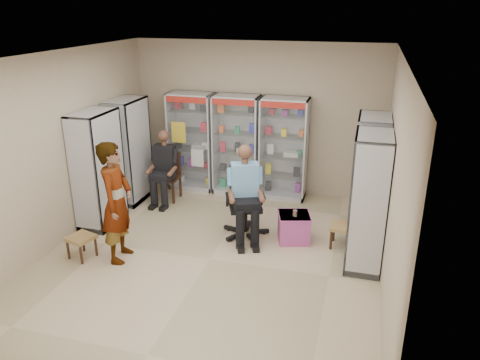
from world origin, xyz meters
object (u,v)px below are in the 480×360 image
(cabinet_left_near, at_px, (98,170))
(cabinet_back_mid, at_px, (237,145))
(pink_trunk, at_px, (294,227))
(wooden_chair, at_px, (168,177))
(cabinet_back_left, at_px, (192,142))
(standing_man, at_px, (117,202))
(cabinet_right_far, at_px, (369,176))
(cabinet_back_right, at_px, (284,149))
(office_chair, at_px, (245,203))
(cabinet_left_far, at_px, (129,151))
(woven_stool_a, at_px, (342,236))
(seated_shopkeeper, at_px, (245,195))
(woven_stool_b, at_px, (82,247))
(cabinet_right_near, at_px, (368,202))

(cabinet_left_near, bearing_deg, cabinet_back_mid, 137.20)
(pink_trunk, bearing_deg, cabinet_left_near, -175.79)
(cabinet_back_mid, distance_m, wooden_chair, 1.50)
(cabinet_back_left, distance_m, standing_man, 3.04)
(cabinet_left_near, bearing_deg, cabinet_right_far, 101.41)
(wooden_chair, xyz_separation_m, pink_trunk, (2.67, -1.05, -0.24))
(cabinet_back_right, xyz_separation_m, office_chair, (-0.29, -1.80, -0.41))
(office_chair, bearing_deg, cabinet_left_far, 139.14)
(cabinet_left_near, relative_size, wooden_chair, 2.13)
(cabinet_back_left, bearing_deg, woven_stool_a, -29.11)
(seated_shopkeeper, bearing_deg, pink_trunk, -16.94)
(cabinet_back_left, distance_m, pink_trunk, 3.10)
(cabinet_back_mid, relative_size, pink_trunk, 4.14)
(cabinet_left_far, relative_size, office_chair, 1.70)
(cabinet_right_far, height_order, cabinet_left_near, same)
(cabinet_back_mid, height_order, woven_stool_b, cabinet_back_mid)
(woven_stool_b, bearing_deg, office_chair, 32.12)
(cabinet_right_far, relative_size, cabinet_right_near, 1.00)
(cabinet_back_mid, relative_size, cabinet_left_near, 1.00)
(pink_trunk, bearing_deg, cabinet_right_near, -21.97)
(cabinet_right_near, bearing_deg, cabinet_back_left, 57.72)
(cabinet_left_far, relative_size, standing_man, 1.09)
(standing_man, bearing_deg, office_chair, -60.77)
(cabinet_right_near, bearing_deg, wooden_chair, 68.36)
(office_chair, height_order, pink_trunk, office_chair)
(cabinet_right_near, xyz_separation_m, woven_stool_b, (-4.13, -0.96, -0.82))
(cabinet_left_far, distance_m, cabinet_left_near, 1.10)
(woven_stool_a, relative_size, woven_stool_b, 1.06)
(cabinet_right_far, distance_m, woven_stool_b, 4.69)
(cabinet_back_right, height_order, woven_stool_a, cabinet_back_right)
(wooden_chair, distance_m, pink_trunk, 2.88)
(wooden_chair, height_order, woven_stool_b, wooden_chair)
(wooden_chair, height_order, office_chair, office_chair)
(cabinet_left_near, height_order, pink_trunk, cabinet_left_near)
(cabinet_back_left, bearing_deg, cabinet_back_right, 0.00)
(wooden_chair, relative_size, standing_man, 0.51)
(pink_trunk, xyz_separation_m, standing_man, (-2.44, -1.26, 0.69))
(cabinet_back_left, xyz_separation_m, cabinet_left_far, (-0.93, -0.93, 0.00))
(seated_shopkeeper, bearing_deg, cabinet_back_mid, 87.68)
(wooden_chair, xyz_separation_m, woven_stool_a, (3.45, -1.05, -0.28))
(cabinet_left_far, relative_size, wooden_chair, 2.13)
(cabinet_right_near, height_order, standing_man, cabinet_right_near)
(cabinet_left_near, distance_m, seated_shopkeeper, 2.56)
(cabinet_back_right, height_order, cabinet_left_near, same)
(cabinet_left_far, bearing_deg, standing_man, 23.34)
(cabinet_back_right, height_order, seated_shopkeeper, cabinet_back_right)
(cabinet_left_near, xyz_separation_m, woven_stool_b, (0.33, -1.16, -0.82))
(office_chair, relative_size, seated_shopkeeper, 0.79)
(cabinet_right_far, height_order, standing_man, cabinet_right_far)
(cabinet_left_near, relative_size, seated_shopkeeper, 1.34)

